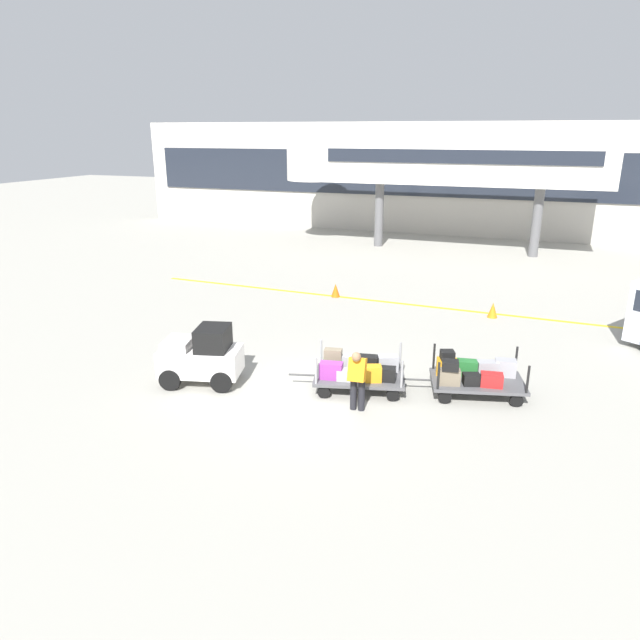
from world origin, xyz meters
name	(u,v)px	position (x,y,z in m)	size (l,w,h in m)	color
ground_plane	(319,394)	(0.00, 0.00, 0.00)	(120.00, 120.00, 0.00)	#9E9B91
apron_lead_line	(381,301)	(-0.69, 8.78, 0.00)	(19.90, 0.20, 0.01)	yellow
terminal_building	(463,179)	(0.00, 25.98, 3.50)	(45.09, 2.51, 6.98)	#BCB7AD
jet_bridge	(427,160)	(-1.26, 19.99, 4.90)	(17.67, 3.00, 6.24)	silver
baggage_tug	(202,356)	(-3.16, -0.42, 0.75)	(2.31, 1.67, 1.58)	white
baggage_cart_lead	(358,371)	(0.84, 0.64, 0.51)	(3.09, 1.94, 1.10)	#4C4C4F
baggage_cart_middle	(474,375)	(3.67, 1.42, 0.52)	(3.09, 1.94, 1.10)	#4C4C4F
baggage_handler	(357,378)	(1.17, -0.55, 0.87)	(0.43, 0.45, 1.56)	black
safety_cone_near	(493,310)	(3.60, 8.20, 0.28)	(0.36, 0.36, 0.55)	orange
safety_cone_far	(336,290)	(-2.60, 8.78, 0.28)	(0.36, 0.36, 0.55)	#EA590F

